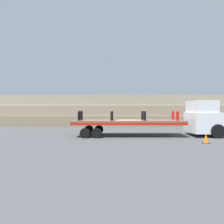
{
  "coord_description": "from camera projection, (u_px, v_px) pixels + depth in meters",
  "views": [
    {
      "loc": [
        -1.3,
        -15.36,
        2.45
      ],
      "look_at": [
        -1.38,
        0.0,
        2.1
      ],
      "focal_mm": 28.0,
      "sensor_mm": 36.0,
      "label": 1
    }
  ],
  "objects": [
    {
      "name": "fire_hydrant_black_near_1",
      "position": [
        112.0,
        116.0,
        14.81
      ],
      "size": [
        0.3,
        0.46,
        0.83
      ],
      "color": "black",
      "rests_on": "flatbed_trailer"
    },
    {
      "name": "traffic_cone",
      "position": [
        206.0,
        139.0,
        12.13
      ],
      "size": [
        0.47,
        0.47,
        0.65
      ],
      "color": "black",
      "rests_on": "ground_plane"
    },
    {
      "name": "flatbed_trailer",
      "position": [
        121.0,
        123.0,
        15.38
      ],
      "size": [
        9.55,
        2.65,
        1.39
      ],
      "color": "brown",
      "rests_on": "ground_plane"
    },
    {
      "name": "fire_hydrant_black_near_2",
      "position": [
        145.0,
        116.0,
        14.8
      ],
      "size": [
        0.3,
        0.46,
        0.83
      ],
      "color": "black",
      "rests_on": "flatbed_trailer"
    },
    {
      "name": "fire_hydrant_black_far_0",
      "position": [
        81.0,
        115.0,
        15.95
      ],
      "size": [
        0.3,
        0.46,
        0.83
      ],
      "color": "black",
      "rests_on": "flatbed_trailer"
    },
    {
      "name": "fire_hydrant_black_near_0",
      "position": [
        79.0,
        116.0,
        14.83
      ],
      "size": [
        0.3,
        0.46,
        0.83
      ],
      "color": "black",
      "rests_on": "flatbed_trailer"
    },
    {
      "name": "cargo_strap_rear",
      "position": [
        112.0,
        111.0,
        15.36
      ],
      "size": [
        0.05,
        2.75,
        0.01
      ],
      "color": "yellow",
      "rests_on": "fire_hydrant_black_near_1"
    },
    {
      "name": "truck_cab",
      "position": [
        205.0,
        119.0,
        15.34
      ],
      "size": [
        2.61,
        2.65,
        3.1
      ],
      "color": "silver",
      "rests_on": "ground_plane"
    },
    {
      "name": "fire_hydrant_black_far_2",
      "position": [
        142.0,
        115.0,
        15.92
      ],
      "size": [
        0.3,
        0.46,
        0.83
      ],
      "color": "black",
      "rests_on": "flatbed_trailer"
    },
    {
      "name": "fire_hydrant_red_near_3",
      "position": [
        177.0,
        116.0,
        14.78
      ],
      "size": [
        0.3,
        0.46,
        0.83
      ],
      "color": "red",
      "rests_on": "flatbed_trailer"
    },
    {
      "name": "ground_plane",
      "position": [
        128.0,
        136.0,
        15.41
      ],
      "size": [
        120.0,
        120.0,
        0.0
      ],
      "primitive_type": "plane",
      "color": "#3F4244"
    },
    {
      "name": "fire_hydrant_black_far_1",
      "position": [
        112.0,
        115.0,
        15.93
      ],
      "size": [
        0.3,
        0.46,
        0.83
      ],
      "color": "black",
      "rests_on": "flatbed_trailer"
    },
    {
      "name": "fire_hydrant_red_far_3",
      "position": [
        173.0,
        115.0,
        15.91
      ],
      "size": [
        0.3,
        0.46,
        0.83
      ],
      "color": "red",
      "rests_on": "flatbed_trailer"
    },
    {
      "name": "cargo_strap_middle",
      "position": [
        143.0,
        111.0,
        15.35
      ],
      "size": [
        0.05,
        2.75,
        0.01
      ],
      "color": "yellow",
      "rests_on": "fire_hydrant_black_near_2"
    },
    {
      "name": "rock_cliff",
      "position": [
        122.0,
        111.0,
        24.03
      ],
      "size": [
        60.0,
        3.3,
        4.17
      ],
      "color": "#84755B",
      "rests_on": "ground_plane"
    }
  ]
}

